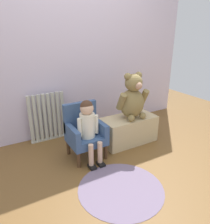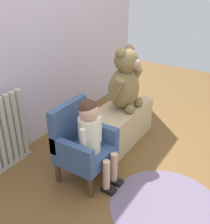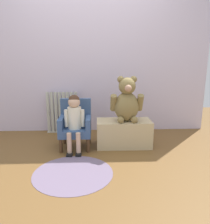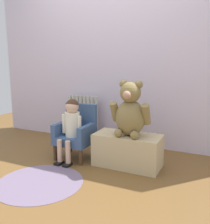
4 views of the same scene
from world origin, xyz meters
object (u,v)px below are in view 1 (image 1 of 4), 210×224
at_px(child_armchair, 85,131).
at_px(large_teddy_bear, 133,98).
at_px(child_figure, 88,123).
at_px(floor_rug, 121,189).
at_px(low_bench, 129,130).
at_px(radiator, 47,117).

relative_size(child_armchair, large_teddy_bear, 1.08).
xyz_separation_m(child_figure, floor_rug, (0.03, -0.62, -0.46)).
relative_size(low_bench, floor_rug, 0.88).
height_order(low_bench, large_teddy_bear, large_teddy_bear).
relative_size(child_armchair, low_bench, 0.88).
height_order(child_armchair, large_teddy_bear, large_teddy_bear).
bearing_deg(floor_rug, low_bench, 50.28).
distance_m(child_figure, low_bench, 0.71).
distance_m(child_figure, large_teddy_bear, 0.70).
bearing_deg(child_figure, child_armchair, 90.00).
bearing_deg(large_teddy_bear, child_armchair, 179.05).
bearing_deg(radiator, low_bench, -33.54).
xyz_separation_m(radiator, floor_rug, (0.30, -1.34, -0.32)).
height_order(radiator, child_figure, child_figure).
bearing_deg(floor_rug, child_armchair, 92.60).
height_order(child_figure, low_bench, child_figure).
xyz_separation_m(radiator, child_figure, (0.27, -0.71, 0.14)).
relative_size(child_armchair, floor_rug, 0.77).
bearing_deg(radiator, child_armchair, -66.38).
height_order(child_armchair, child_figure, child_figure).
relative_size(radiator, large_teddy_bear, 1.11).
bearing_deg(child_armchair, radiator, 113.62).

